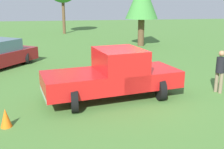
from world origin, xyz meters
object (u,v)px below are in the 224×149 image
Objects in this scene: pickup_truck at (115,73)px; tree_far_center at (142,0)px; person_bystander at (220,69)px; traffic_cone at (6,118)px.

tree_far_center is (11.39, -4.08, 2.56)m from pickup_truck.
tree_far_center reaches higher than person_bystander.
traffic_cone is at bearing 16.73° from pickup_truck.
pickup_truck is at bearing -62.00° from traffic_cone.
tree_far_center reaches higher than pickup_truck.
pickup_truck is 9.39× the size of traffic_cone.
tree_far_center reaches higher than traffic_cone.
person_bystander reaches higher than traffic_cone.
tree_far_center is at bearing -29.68° from traffic_cone.
pickup_truck is at bearing 155.70° from person_bystander.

